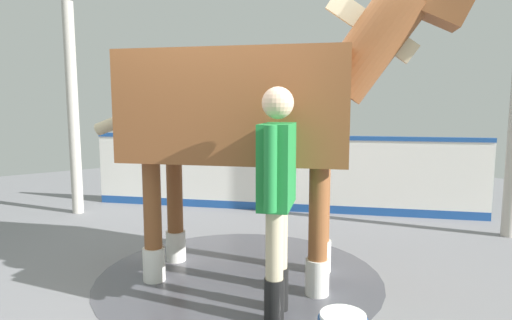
{
  "coord_description": "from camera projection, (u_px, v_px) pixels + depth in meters",
  "views": [
    {
      "loc": [
        1.91,
        3.15,
        1.6
      ],
      "look_at": [
        -0.19,
        0.36,
        1.15
      ],
      "focal_mm": 30.1,
      "sensor_mm": 36.0,
      "label": 1
    }
  ],
  "objects": [
    {
      "name": "barrier_wall",
      "position": [
        280.0,
        176.0,
        6.5
      ],
      "size": [
        4.02,
        4.5,
        1.16
      ],
      "color": "white",
      "rests_on": "ground"
    },
    {
      "name": "horse",
      "position": [
        253.0,
        109.0,
        3.83
      ],
      "size": [
        2.4,
        2.65,
        2.75
      ],
      "rotation": [
        0.0,
        0.0,
        2.3
      ],
      "color": "brown",
      "rests_on": "ground"
    },
    {
      "name": "roof_post_far",
      "position": [
        73.0,
        110.0,
        6.25
      ],
      "size": [
        0.16,
        0.16,
        3.06
      ],
      "primitive_type": "cylinder",
      "color": "#B7B2A8",
      "rests_on": "ground"
    },
    {
      "name": "ground_plane",
      "position": [
        215.0,
        286.0,
        3.84
      ],
      "size": [
        16.0,
        16.0,
        0.02
      ],
      "primitive_type": "cube",
      "color": "gray"
    },
    {
      "name": "handler",
      "position": [
        277.0,
        186.0,
        3.15
      ],
      "size": [
        0.54,
        0.5,
        1.73
      ],
      "rotation": [
        0.0,
        0.0,
        5.43
      ],
      "color": "black",
      "rests_on": "ground"
    },
    {
      "name": "wet_patch",
      "position": [
        240.0,
        275.0,
        4.05
      ],
      "size": [
        2.66,
        2.66,
        0.0
      ],
      "primitive_type": "cylinder",
      "color": "#4C4C54",
      "rests_on": "ground"
    }
  ]
}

